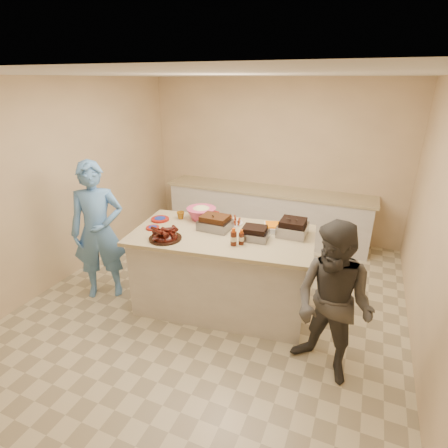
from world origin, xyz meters
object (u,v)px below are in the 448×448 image
at_px(bbq_bottle_b, 233,245).
at_px(roasting_pan, 292,235).
at_px(mustard_bottle, 214,227).
at_px(guest_blue, 107,292).
at_px(guest_gray, 323,371).
at_px(plastic_cup, 181,219).
at_px(island, 222,304).
at_px(coleslaw_bowl, 202,219).
at_px(rib_platter, 165,239).
at_px(bbq_bottle_a, 241,244).

bearing_deg(bbq_bottle_b, roasting_pan, 44.05).
bearing_deg(mustard_bottle, guest_blue, -161.23).
height_order(roasting_pan, guest_gray, roasting_pan).
xyz_separation_m(plastic_cup, guest_gray, (2.02, -0.85, -0.99)).
distance_m(mustard_bottle, guest_gray, 1.96).
relative_size(roasting_pan, guest_blue, 0.18).
bearing_deg(roasting_pan, island, -160.37).
relative_size(roasting_pan, guest_gray, 0.21).
distance_m(island, coleslaw_bowl, 1.12).
height_order(mustard_bottle, guest_gray, mustard_bottle).
bearing_deg(guest_blue, mustard_bottle, -13.37).
bearing_deg(guest_gray, island, -179.44).
bearing_deg(guest_gray, rib_platter, -161.68).
distance_m(rib_platter, bbq_bottle_a, 0.86).
height_order(island, rib_platter, rib_platter).
height_order(bbq_bottle_b, mustard_bottle, bbq_bottle_b).
relative_size(island, plastic_cup, 20.73).
distance_m(mustard_bottle, guest_blue, 1.77).
bearing_deg(coleslaw_bowl, guest_gray, -28.03).
xyz_separation_m(rib_platter, coleslaw_bowl, (0.11, 0.70, 0.00)).
bearing_deg(roasting_pan, rib_platter, -153.02).
bearing_deg(bbq_bottle_a, rib_platter, -166.41).
relative_size(bbq_bottle_a, guest_gray, 0.11).
relative_size(rib_platter, plastic_cup, 3.66).
xyz_separation_m(guest_blue, guest_gray, (2.89, -0.29, 0.00)).
bearing_deg(rib_platter, plastic_cup, 103.13).
height_order(roasting_pan, mustard_bottle, roasting_pan).
distance_m(roasting_pan, guest_blue, 2.58).
bearing_deg(plastic_cup, mustard_bottle, -9.88).
distance_m(bbq_bottle_a, bbq_bottle_b, 0.09).
height_order(island, guest_blue, island).
height_order(island, plastic_cup, plastic_cup).
bearing_deg(roasting_pan, bbq_bottle_a, -135.11).
relative_size(bbq_bottle_a, guest_blue, 0.10).
relative_size(mustard_bottle, guest_gray, 0.08).
distance_m(roasting_pan, bbq_bottle_b, 0.74).
relative_size(rib_platter, roasting_pan, 1.14).
bearing_deg(mustard_bottle, island, -39.67).
bearing_deg(rib_platter, roasting_pan, 27.03).
relative_size(bbq_bottle_b, mustard_bottle, 1.64).
height_order(island, roasting_pan, roasting_pan).
relative_size(mustard_bottle, plastic_cup, 1.18).
height_order(rib_platter, bbq_bottle_a, bbq_bottle_a).
xyz_separation_m(roasting_pan, bbq_bottle_a, (-0.46, -0.46, 0.00)).
relative_size(roasting_pan, coleslaw_bowl, 0.86).
bearing_deg(coleslaw_bowl, guest_blue, -149.92).
height_order(rib_platter, coleslaw_bowl, coleslaw_bowl).
height_order(bbq_bottle_a, bbq_bottle_b, bbq_bottle_b).
relative_size(coleslaw_bowl, guest_blue, 0.21).
distance_m(bbq_bottle_b, guest_gray, 1.54).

